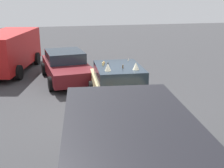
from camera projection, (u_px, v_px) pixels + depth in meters
ground_plane at (120, 107)px, 10.12m from camera, size 60.00×60.00×0.00m
art_car_decorated at (120, 87)px, 9.98m from camera, size 4.62×2.25×1.72m
parked_van_near_right at (8, 50)px, 14.64m from camera, size 5.63×3.24×2.08m
parked_sedan_behind_left at (66, 66)px, 13.24m from camera, size 4.52×2.43×1.36m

